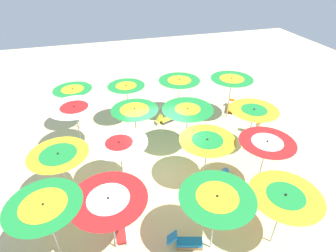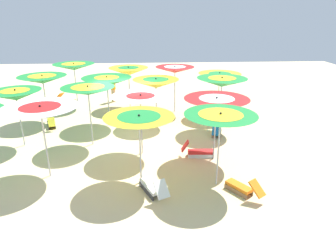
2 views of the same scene
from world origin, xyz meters
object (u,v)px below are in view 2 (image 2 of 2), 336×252
Objects in this scene: beach_umbrella_11 at (222,82)px; beach_umbrella_12 at (74,67)px; lounger_2 at (217,131)px; lounger_0 at (198,151)px; beach_umbrella_15 at (220,77)px; lounger_5 at (242,187)px; beach_umbrella_13 at (129,71)px; lounger_4 at (51,123)px; beach_umbrella_2 at (139,122)px; beach_umbrella_9 at (107,82)px; beach_umbrella_14 at (175,70)px; beachgoer_0 at (113,88)px; beach_ball at (153,113)px; beach_umbrella_1 at (41,112)px; beach_umbrella_8 at (43,80)px; beach_umbrella_3 at (220,119)px; beach_umbrella_5 at (88,91)px; beach_umbrella_4 at (16,95)px; lounger_3 at (67,100)px; lounger_1 at (153,187)px; beach_umbrella_10 at (156,83)px; beach_umbrella_7 at (216,103)px; beach_umbrella_6 at (141,100)px.

beach_umbrella_12 reaches higher than beach_umbrella_11.
lounger_0 is at bearing 167.45° from lounger_2.
beach_umbrella_15 is 7.49m from lounger_5.
beach_umbrella_13 is 4.91m from lounger_4.
beach_umbrella_9 is (5.31, 1.60, 0.05)m from beach_umbrella_2.
beach_umbrella_15 is 3.32m from lounger_2.
beach_umbrella_14 is 4.31m from beachgoer_0.
beach_umbrella_14 reaches higher than lounger_5.
lounger_4 is 4.87m from beach_ball.
beach_umbrella_2 reaches higher than beach_ball.
beach_umbrella_1 is at bearing 163.79° from beach_umbrella_9.
beach_umbrella_9 reaches higher than beach_ball.
beach_umbrella_8 is at bearing 13.22° from lounger_5.
beach_umbrella_3 is 5.47m from beach_umbrella_5.
beach_umbrella_12 is at bearing 17.84° from beach_umbrella_5.
beach_umbrella_3 is at bearing -174.63° from beach_umbrella_14.
beach_umbrella_1 is 2.01× the size of lounger_2.
lounger_0 reaches higher than lounger_5.
beach_umbrella_14 is 2.30m from beach_umbrella_15.
beach_ball is at bearing -62.51° from beach_umbrella_9.
beach_umbrella_1 is 1.05× the size of beach_umbrella_8.
lounger_5 is at bearing -117.12° from beach_umbrella_4.
beach_umbrella_13 is at bearing 117.24° from lounger_0.
lounger_3 is 3.99m from lounger_4.
beach_umbrella_5 reaches higher than lounger_4.
beach_umbrella_13 is at bearing 48.73° from beach_umbrella_11.
lounger_4 is at bearing -154.17° from beach_umbrella_8.
lounger_4 is (1.49, 7.44, -0.01)m from lounger_2.
beachgoer_0 is at bearing -25.24° from beach_umbrella_4.
beach_umbrella_4 is 6.30m from lounger_3.
beach_umbrella_2 is 1.87× the size of lounger_2.
beach_umbrella_8 is at bearing 42.44° from beach_umbrella_5.
beach_umbrella_13 reaches higher than beach_ball.
lounger_0 is at bearing -61.27° from lounger_1.
beach_umbrella_10 is at bearing 73.84° from lounger_2.
beach_umbrella_13 is at bearing 15.73° from lounger_3.
beach_ball is at bearing 15.79° from beach_umbrella_3.
beach_umbrella_7 is at bearing -156.52° from beach_ball.
beach_umbrella_11 is 2.02× the size of lounger_0.
beach_umbrella_6 is 1.92× the size of lounger_0.
beachgoer_0 is at bearing 62.78° from beach_umbrella_15.
beach_umbrella_12 is 3.02m from beach_umbrella_13.
beach_umbrella_15 reaches higher than lounger_1.
lounger_3 is 1.07× the size of lounger_5.
beach_umbrella_2 is 10.34m from lounger_3.
beachgoer_0 is at bearing 58.21° from beach_umbrella_14.
beach_umbrella_15 is (0.46, -8.44, -0.09)m from beach_umbrella_8.
beach_umbrella_7 is 1.01× the size of beach_umbrella_9.
lounger_5 is 0.75× the size of beachgoer_0.
beach_umbrella_5 is 2.22m from beach_umbrella_6.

